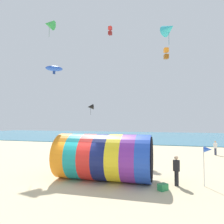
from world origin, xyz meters
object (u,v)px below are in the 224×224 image
beach_flag (207,151)px  kite_blue_parafoil (54,69)px  bystander_mid_beach (215,148)px  kite_black_delta (91,107)px  kite_cyan_delta (169,29)px  giant_inflatable_tube (104,157)px  kite_handler (176,170)px  cooler_box (163,187)px  kite_red_box (110,31)px  kite_orange_box (166,53)px  bystander_near_water (87,145)px  kite_green_delta (49,24)px

beach_flag → kite_blue_parafoil: bearing=167.0°
kite_blue_parafoil → bystander_mid_beach: bearing=32.4°
beach_flag → kite_black_delta: bearing=130.7°
kite_cyan_delta → giant_inflatable_tube: bearing=-124.6°
kite_handler → beach_flag: beach_flag is taller
kite_handler → beach_flag: (1.75, 0.32, 1.16)m
kite_black_delta → cooler_box: bearing=-56.9°
kite_handler → bystander_mid_beach: 13.38m
kite_blue_parafoil → bystander_mid_beach: 19.28m
giant_inflatable_tube → cooler_box: 4.07m
kite_red_box → kite_black_delta: size_ratio=0.79×
giant_inflatable_tube → kite_handler: giant_inflatable_tube is taller
kite_handler → kite_orange_box: (-0.61, 13.36, 11.57)m
kite_handler → kite_black_delta: (-12.18, 16.49, 5.22)m
bystander_near_water → kite_handler: bearing=-47.5°
giant_inflatable_tube → bystander_mid_beach: size_ratio=3.87×
kite_cyan_delta → bystander_mid_beach: 14.07m
kite_blue_parafoil → kite_red_box: bearing=82.7°
giant_inflatable_tube → kite_cyan_delta: kite_cyan_delta is taller
kite_red_box → kite_blue_parafoil: 15.33m
bystander_near_water → bystander_mid_beach: (15.25, 0.96, 0.01)m
bystander_near_water → bystander_mid_beach: size_ratio=0.99×
kite_handler → bystander_mid_beach: (4.63, 12.55, -0.08)m
bystander_near_water → beach_flag: bearing=-42.3°
kite_red_box → kite_orange_box: kite_red_box is taller
kite_cyan_delta → bystander_mid_beach: (4.92, 6.54, -11.44)m
kite_orange_box → kite_red_box: bearing=165.1°
kite_cyan_delta → beach_flag: kite_cyan_delta is taller
kite_handler → kite_red_box: size_ratio=1.30×
bystander_near_water → bystander_mid_beach: bystander_mid_beach is taller
kite_red_box → beach_flag: kite_red_box is taller
cooler_box → kite_handler: bearing=53.9°
kite_black_delta → beach_flag: bearing=-49.3°
giant_inflatable_tube → kite_green_delta: bearing=140.4°
kite_orange_box → bystander_near_water: 15.48m
kite_black_delta → kite_orange_box: kite_orange_box is taller
kite_red_box → bystander_mid_beach: (13.32, -2.96, -16.61)m
kite_cyan_delta → kite_green_delta: bearing=172.6°
bystander_near_water → beach_flag: size_ratio=0.68×
kite_orange_box → cooler_box: kite_orange_box is taller
kite_cyan_delta → cooler_box: bearing=-93.8°
bystander_mid_beach → kite_cyan_delta: bearing=-127.0°
kite_blue_parafoil → kite_black_delta: bearing=98.1°
giant_inflatable_tube → kite_green_delta: (-9.51, 7.87, 13.93)m
bystander_near_water → beach_flag: (12.38, -11.27, 1.25)m
kite_cyan_delta → cooler_box: (-0.47, -7.06, -12.08)m
kite_cyan_delta → beach_flag: 11.86m
kite_black_delta → cooler_box: kite_black_delta is taller
kite_blue_parafoil → bystander_near_water: (-0.34, 8.49, -7.76)m
bystander_mid_beach → beach_flag: size_ratio=0.69×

